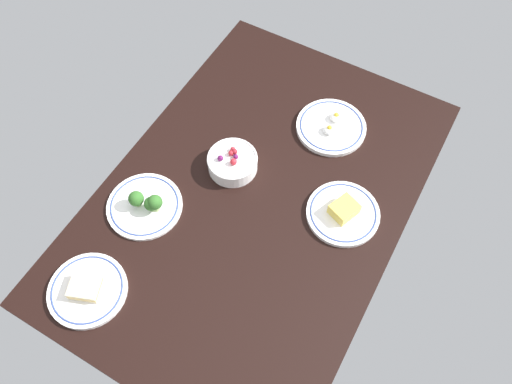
{
  "coord_description": "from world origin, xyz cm",
  "views": [
    {
      "loc": [
        -66.83,
        -37.98,
        137.1
      ],
      "look_at": [
        0.0,
        0.0,
        6.0
      ],
      "focal_mm": 35.64,
      "sensor_mm": 36.0,
      "label": 1
    }
  ],
  "objects_px": {
    "plate_broccoli": "(145,205)",
    "plate_cheese": "(343,213)",
    "bowl_berries": "(232,162)",
    "plate_sandwich": "(87,290)",
    "plate_eggs": "(331,127)"
  },
  "relations": [
    {
      "from": "bowl_berries",
      "to": "plate_cheese",
      "type": "relative_size",
      "value": 0.72
    },
    {
      "from": "plate_eggs",
      "to": "plate_broccoli",
      "type": "bearing_deg",
      "value": 146.9
    },
    {
      "from": "bowl_berries",
      "to": "plate_sandwich",
      "type": "bearing_deg",
      "value": 166.01
    },
    {
      "from": "plate_sandwich",
      "to": "plate_broccoli",
      "type": "bearing_deg",
      "value": 3.12
    },
    {
      "from": "plate_cheese",
      "to": "plate_broccoli",
      "type": "distance_m",
      "value": 0.59
    },
    {
      "from": "plate_broccoli",
      "to": "plate_sandwich",
      "type": "bearing_deg",
      "value": -176.88
    },
    {
      "from": "bowl_berries",
      "to": "plate_broccoli",
      "type": "distance_m",
      "value": 0.29
    },
    {
      "from": "plate_cheese",
      "to": "plate_eggs",
      "type": "distance_m",
      "value": 0.32
    },
    {
      "from": "plate_broccoli",
      "to": "plate_cheese",
      "type": "bearing_deg",
      "value": -62.68
    },
    {
      "from": "bowl_berries",
      "to": "plate_eggs",
      "type": "height_order",
      "value": "bowl_berries"
    },
    {
      "from": "plate_cheese",
      "to": "plate_broccoli",
      "type": "relative_size",
      "value": 0.96
    },
    {
      "from": "bowl_berries",
      "to": "plate_broccoli",
      "type": "height_order",
      "value": "plate_broccoli"
    },
    {
      "from": "plate_cheese",
      "to": "plate_sandwich",
      "type": "distance_m",
      "value": 0.75
    },
    {
      "from": "bowl_berries",
      "to": "plate_eggs",
      "type": "distance_m",
      "value": 0.35
    },
    {
      "from": "plate_cheese",
      "to": "bowl_berries",
      "type": "bearing_deg",
      "value": 92.6
    }
  ]
}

